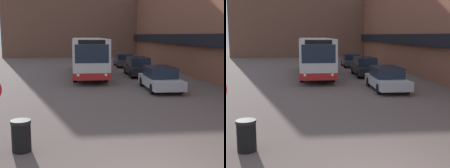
% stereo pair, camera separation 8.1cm
% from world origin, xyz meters
% --- Properties ---
extents(building_row_right, '(5.50, 60.00, 9.32)m').
position_xyz_m(building_row_right, '(9.97, 24.00, 4.65)').
color(building_row_right, brown).
rests_on(building_row_right, ground_plane).
extents(city_bus, '(2.57, 12.06, 3.14)m').
position_xyz_m(city_bus, '(-0.99, 19.49, 1.71)').
color(city_bus, silver).
rests_on(city_bus, ground_plane).
extents(parked_car_front, '(1.91, 4.62, 1.44)m').
position_xyz_m(parked_car_front, '(3.20, 12.02, 0.72)').
color(parked_car_front, '#B7B7BC').
rests_on(parked_car_front, ground_plane).
extents(parked_car_middle, '(1.86, 4.73, 1.55)m').
position_xyz_m(parked_car_middle, '(3.20, 18.97, 0.76)').
color(parked_car_middle, black).
rests_on(parked_car_middle, ground_plane).
extents(parked_car_back, '(1.90, 4.25, 1.38)m').
position_xyz_m(parked_car_back, '(3.20, 26.74, 0.69)').
color(parked_car_back, '#38383D').
rests_on(parked_car_back, ground_plane).
extents(trash_bin, '(0.59, 0.59, 0.95)m').
position_xyz_m(trash_bin, '(-3.69, 2.18, 0.48)').
color(trash_bin, black).
rests_on(trash_bin, ground_plane).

